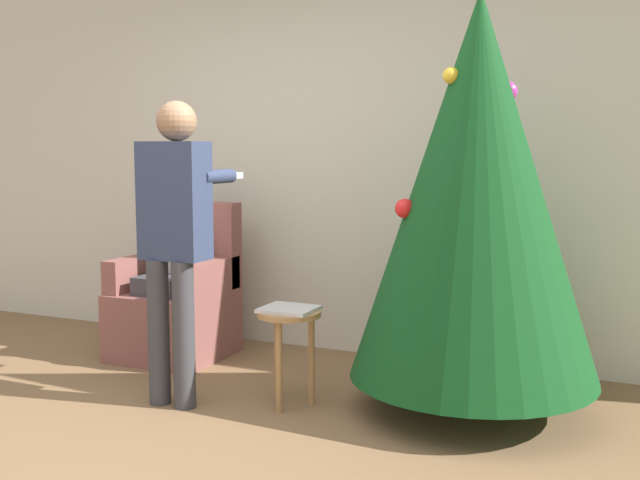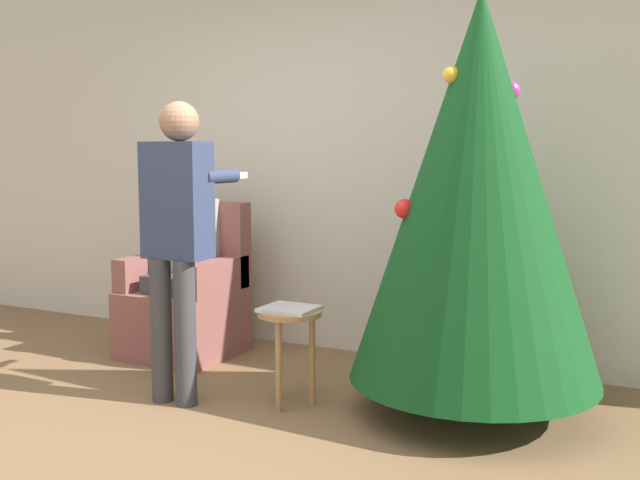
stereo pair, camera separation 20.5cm
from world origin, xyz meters
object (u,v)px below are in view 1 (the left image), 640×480
armchair (177,303)px  person_standing (175,226)px  christmas_tree (476,188)px  side_stool (289,330)px  person_seated (174,255)px

armchair → person_standing: person_standing is taller
christmas_tree → person_standing: size_ratio=1.33×
person_standing → side_stool: 0.84m
christmas_tree → person_seated: size_ratio=1.75×
person_standing → side_stool: person_standing is taller
christmas_tree → person_standing: 1.63m
person_standing → armchair: bearing=124.7°
armchair → person_seated: bearing=-90.0°
christmas_tree → person_seated: bearing=172.7°
christmas_tree → person_standing: christmas_tree is taller
person_standing → side_stool: (0.59, 0.21, -0.57)m
christmas_tree → armchair: 2.29m
armchair → side_stool: 1.31m
person_standing → side_stool: bearing=19.2°
christmas_tree → side_stool: (-0.94, -0.31, -0.78)m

